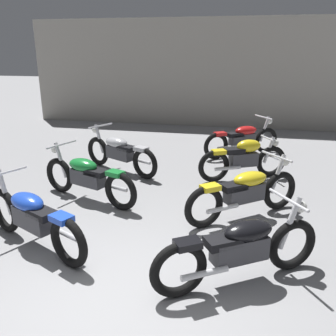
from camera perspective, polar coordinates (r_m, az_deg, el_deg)
ground_plane at (r=4.15m, az=-9.75°, el=-20.95°), size 60.00×60.00×0.00m
back_wall at (r=12.76m, az=6.44°, el=14.61°), size 12.70×0.24×3.60m
motorcycle_left_row_0 at (r=5.25m, az=-20.60°, el=-7.24°), size 2.00×1.10×0.97m
motorcycle_left_row_1 at (r=6.57m, az=-12.63°, el=-1.31°), size 2.07×0.98×0.97m
motorcycle_left_row_2 at (r=8.02m, az=-7.66°, el=2.56°), size 1.98×1.14×0.97m
motorcycle_right_row_0 at (r=4.30m, az=11.40°, el=-12.21°), size 1.89×1.27×0.97m
motorcycle_right_row_1 at (r=5.88m, az=12.07°, el=-3.65°), size 1.76×1.45×0.97m
motorcycle_right_row_2 at (r=7.62m, az=11.90°, el=1.54°), size 1.80×1.00×0.88m
motorcycle_right_row_3 at (r=9.31m, az=11.70°, el=4.57°), size 1.84×1.34×0.97m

